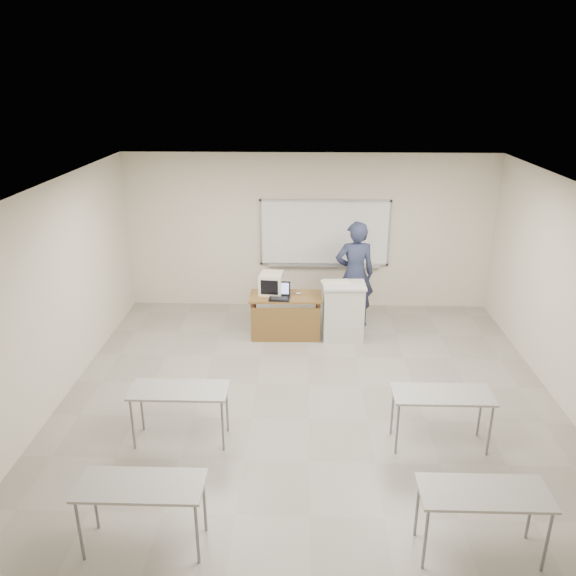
{
  "coord_description": "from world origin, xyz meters",
  "views": [
    {
      "loc": [
        -0.09,
        -6.41,
        4.32
      ],
      "look_at": [
        -0.35,
        2.2,
        1.04
      ],
      "focal_mm": 35.0,
      "sensor_mm": 36.0,
      "label": 1
    }
  ],
  "objects_px": {
    "instructor_desk": "(285,310)",
    "mouse": "(298,293)",
    "laptop": "(280,295)",
    "podium": "(343,311)",
    "keyboard": "(335,282)",
    "whiteboard": "(325,234)",
    "presenter": "(355,274)",
    "crt_monitor": "(272,283)"
  },
  "relations": [
    {
      "from": "crt_monitor",
      "to": "podium",
      "type": "bearing_deg",
      "value": -3.93
    },
    {
      "from": "instructor_desk",
      "to": "keyboard",
      "type": "distance_m",
      "value": 0.99
    },
    {
      "from": "mouse",
      "to": "keyboard",
      "type": "xyz_separation_m",
      "value": [
        0.63,
        -0.07,
        0.25
      ]
    },
    {
      "from": "laptop",
      "to": "presenter",
      "type": "distance_m",
      "value": 1.47
    },
    {
      "from": "presenter",
      "to": "instructor_desk",
      "type": "bearing_deg",
      "value": 19.75
    },
    {
      "from": "instructor_desk",
      "to": "mouse",
      "type": "relative_size",
      "value": 13.54
    },
    {
      "from": "whiteboard",
      "to": "keyboard",
      "type": "height_order",
      "value": "whiteboard"
    },
    {
      "from": "laptop",
      "to": "presenter",
      "type": "bearing_deg",
      "value": 26.96
    },
    {
      "from": "keyboard",
      "to": "presenter",
      "type": "height_order",
      "value": "presenter"
    },
    {
      "from": "podium",
      "to": "keyboard",
      "type": "relative_size",
      "value": 2.09
    },
    {
      "from": "whiteboard",
      "to": "presenter",
      "type": "bearing_deg",
      "value": -59.23
    },
    {
      "from": "podium",
      "to": "mouse",
      "type": "height_order",
      "value": "podium"
    },
    {
      "from": "instructor_desk",
      "to": "keyboard",
      "type": "height_order",
      "value": "keyboard"
    },
    {
      "from": "podium",
      "to": "mouse",
      "type": "xyz_separation_m",
      "value": [
        -0.78,
        0.15,
        0.26
      ]
    },
    {
      "from": "podium",
      "to": "mouse",
      "type": "bearing_deg",
      "value": 167.79
    },
    {
      "from": "laptop",
      "to": "keyboard",
      "type": "relative_size",
      "value": 0.72
    },
    {
      "from": "crt_monitor",
      "to": "presenter",
      "type": "distance_m",
      "value": 1.52
    },
    {
      "from": "whiteboard",
      "to": "laptop",
      "type": "distance_m",
      "value": 1.82
    },
    {
      "from": "whiteboard",
      "to": "keyboard",
      "type": "relative_size",
      "value": 5.14
    },
    {
      "from": "instructor_desk",
      "to": "laptop",
      "type": "bearing_deg",
      "value": -172.57
    },
    {
      "from": "laptop",
      "to": "mouse",
      "type": "relative_size",
      "value": 3.78
    },
    {
      "from": "instructor_desk",
      "to": "keyboard",
      "type": "xyz_separation_m",
      "value": [
        0.85,
        0.09,
        0.51
      ]
    },
    {
      "from": "whiteboard",
      "to": "mouse",
      "type": "bearing_deg",
      "value": -110.03
    },
    {
      "from": "podium",
      "to": "laptop",
      "type": "relative_size",
      "value": 2.89
    },
    {
      "from": "podium",
      "to": "crt_monitor",
      "type": "relative_size",
      "value": 2.29
    },
    {
      "from": "crt_monitor",
      "to": "keyboard",
      "type": "bearing_deg",
      "value": -1.23
    },
    {
      "from": "whiteboard",
      "to": "keyboard",
      "type": "bearing_deg",
      "value": -83.98
    },
    {
      "from": "laptop",
      "to": "mouse",
      "type": "bearing_deg",
      "value": 30.38
    },
    {
      "from": "whiteboard",
      "to": "crt_monitor",
      "type": "height_order",
      "value": "whiteboard"
    },
    {
      "from": "keyboard",
      "to": "presenter",
      "type": "relative_size",
      "value": 0.25
    },
    {
      "from": "crt_monitor",
      "to": "laptop",
      "type": "bearing_deg",
      "value": -52.54
    },
    {
      "from": "instructor_desk",
      "to": "keyboard",
      "type": "bearing_deg",
      "value": 4.96
    },
    {
      "from": "laptop",
      "to": "whiteboard",
      "type": "bearing_deg",
      "value": 63.73
    },
    {
      "from": "whiteboard",
      "to": "mouse",
      "type": "height_order",
      "value": "whiteboard"
    },
    {
      "from": "whiteboard",
      "to": "laptop",
      "type": "bearing_deg",
      "value": -118.22
    },
    {
      "from": "mouse",
      "to": "podium",
      "type": "bearing_deg",
      "value": -6.51
    },
    {
      "from": "podium",
      "to": "laptop",
      "type": "distance_m",
      "value": 1.14
    },
    {
      "from": "whiteboard",
      "to": "laptop",
      "type": "height_order",
      "value": "whiteboard"
    },
    {
      "from": "laptop",
      "to": "presenter",
      "type": "relative_size",
      "value": 0.18
    },
    {
      "from": "presenter",
      "to": "mouse",
      "type": "bearing_deg",
      "value": 17.4
    },
    {
      "from": "podium",
      "to": "mouse",
      "type": "distance_m",
      "value": 0.83
    },
    {
      "from": "instructor_desk",
      "to": "whiteboard",
      "type": "bearing_deg",
      "value": 63.65
    }
  ]
}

